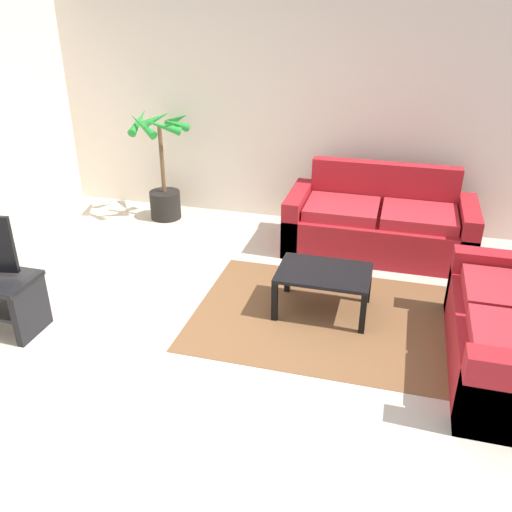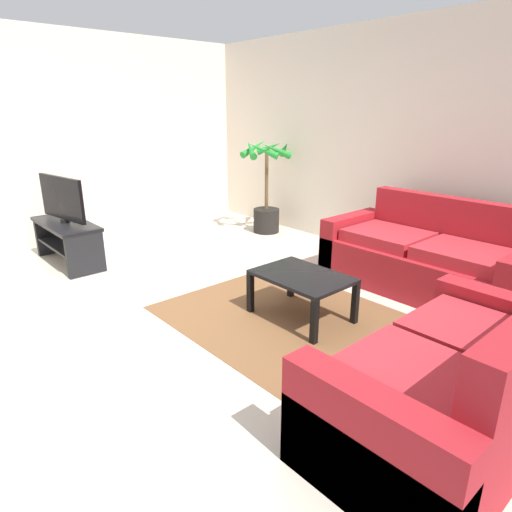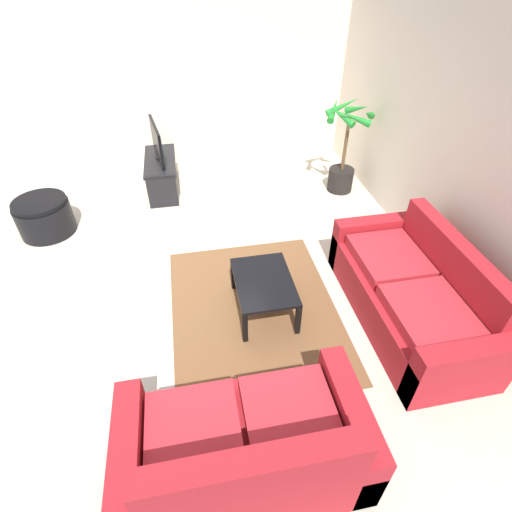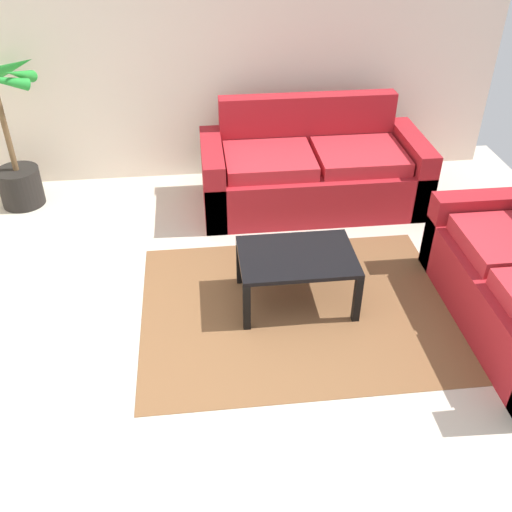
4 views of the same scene
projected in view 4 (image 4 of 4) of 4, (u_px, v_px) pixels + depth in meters
ground_plane at (197, 402)px, 3.41m from camera, size 6.60×6.60×0.00m
wall_back at (178, 35)px, 5.08m from camera, size 6.00×0.06×2.70m
couch_main at (312, 173)px, 5.20m from camera, size 1.97×0.90×0.90m
coffee_table at (297, 262)px, 4.00m from camera, size 0.80×0.57×0.40m
area_rug at (297, 308)px, 4.11m from camera, size 2.20×1.70×0.01m
potted_palm at (11, 149)px, 5.03m from camera, size 0.72×0.75×1.34m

